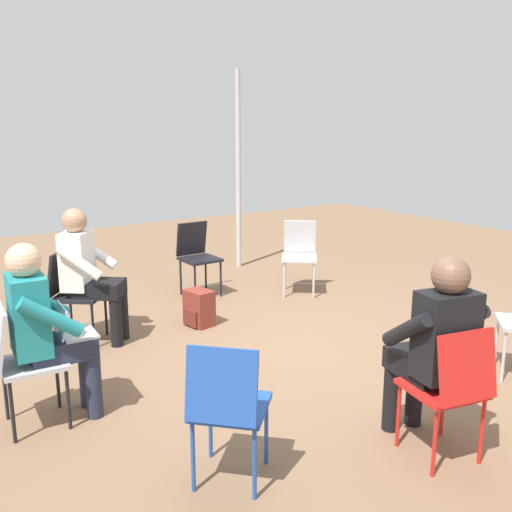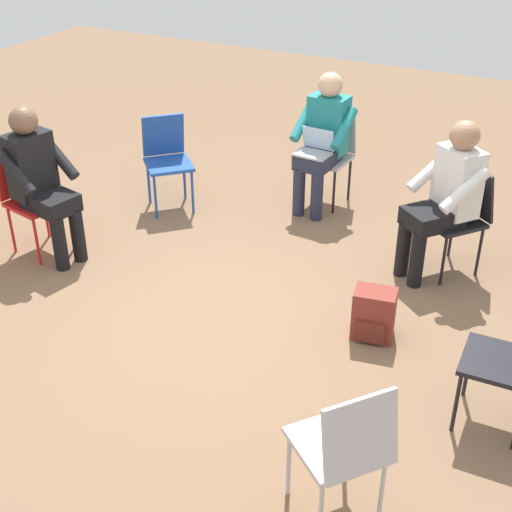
# 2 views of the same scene
# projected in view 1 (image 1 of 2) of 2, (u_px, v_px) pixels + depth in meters

# --- Properties ---
(ground_plane) EXTENTS (14.00, 14.00, 0.00)m
(ground_plane) POSITION_uv_depth(u_px,v_px,m) (287.00, 354.00, 4.98)
(ground_plane) COLOR brown
(chair_southeast) EXTENTS (0.58, 0.58, 0.85)m
(chair_southeast) POSITION_uv_depth(u_px,v_px,m) (300.00, 251.00, 6.72)
(chair_southeast) COLOR #B7B7BC
(chair_southeast) RESTS_ON ground
(chair_northeast) EXTENTS (0.58, 0.58, 0.85)m
(chair_northeast) POSITION_uv_depth(u_px,v_px,m) (72.00, 289.00, 5.18)
(chair_northeast) COLOR black
(chair_northeast) RESTS_ON ground
(chair_west) EXTENTS (0.51, 0.47, 0.85)m
(chair_west) POSITION_uv_depth(u_px,v_px,m) (451.00, 384.00, 3.29)
(chair_west) COLOR red
(chair_west) RESTS_ON ground
(chair_north) EXTENTS (0.42, 0.46, 0.85)m
(chair_north) POSITION_uv_depth(u_px,v_px,m) (20.00, 357.00, 3.68)
(chair_north) COLOR #B7B7BC
(chair_north) RESTS_ON ground
(chair_east) EXTENTS (0.45, 0.41, 0.85)m
(chair_east) POSITION_uv_depth(u_px,v_px,m) (197.00, 253.00, 6.63)
(chair_east) COLOR black
(chair_east) RESTS_ON ground
(chair_northwest) EXTENTS (0.58, 0.58, 0.85)m
(chair_northwest) POSITION_uv_depth(u_px,v_px,m) (227.00, 403.00, 3.07)
(chair_northwest) COLOR #1E4799
(chair_northwest) RESTS_ON ground
(person_with_laptop) EXTENTS (0.51, 0.54, 1.24)m
(person_with_laptop) POSITION_uv_depth(u_px,v_px,m) (45.00, 324.00, 3.71)
(person_with_laptop) COLOR #23283D
(person_with_laptop) RESTS_ON ground
(person_in_white) EXTENTS (0.63, 0.63, 1.24)m
(person_in_white) POSITION_uv_depth(u_px,v_px,m) (88.00, 269.00, 5.12)
(person_in_white) COLOR black
(person_in_white) RESTS_ON ground
(person_in_black) EXTENTS (0.57, 0.56, 1.24)m
(person_in_black) POSITION_uv_depth(u_px,v_px,m) (434.00, 342.00, 3.40)
(person_in_black) COLOR black
(person_in_black) RESTS_ON ground
(backpack_near_laptop_user) EXTENTS (0.31, 0.28, 0.36)m
(backpack_near_laptop_user) POSITION_uv_depth(u_px,v_px,m) (199.00, 310.00, 5.66)
(backpack_near_laptop_user) COLOR maroon
(backpack_near_laptop_user) RESTS_ON ground
(tent_pole_far) EXTENTS (0.07, 0.07, 2.67)m
(tent_pole_far) POSITION_uv_depth(u_px,v_px,m) (238.00, 171.00, 7.75)
(tent_pole_far) COLOR #B2B2B7
(tent_pole_far) RESTS_ON ground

